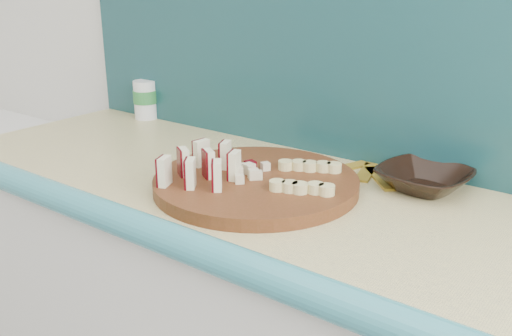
{
  "coord_description": "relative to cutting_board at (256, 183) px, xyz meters",
  "views": [
    {
      "loc": [
        0.52,
        0.58,
        1.36
      ],
      "look_at": [
        -0.16,
        1.48,
        0.96
      ],
      "focal_mm": 40.0,
      "sensor_mm": 36.0,
      "label": 1
    }
  ],
  "objects": [
    {
      "name": "backsplash",
      "position": [
        0.26,
        0.31,
        0.24
      ],
      "size": [
        2.2,
        0.02,
        0.5
      ],
      "primitive_type": "cube",
      "color": "teal",
      "rests_on": "kitchen_counter"
    },
    {
      "name": "cutting_board",
      "position": [
        0.0,
        0.0,
        0.0
      ],
      "size": [
        0.58,
        0.58,
        0.03
      ],
      "primitive_type": "cylinder",
      "rotation": [
        0.0,
        0.0,
        0.43
      ],
      "color": "#47270F",
      "rests_on": "kitchen_counter"
    },
    {
      "name": "apple_wedges",
      "position": [
        -0.09,
        -0.07,
        0.04
      ],
      "size": [
        0.15,
        0.2,
        0.06
      ],
      "color": "#F8F2C6",
      "rests_on": "cutting_board"
    },
    {
      "name": "apple_chunks",
      "position": [
        -0.02,
        -0.01,
        0.02
      ],
      "size": [
        0.06,
        0.07,
        0.02
      ],
      "color": "#F7EDC6",
      "rests_on": "cutting_board"
    },
    {
      "name": "banana_slices",
      "position": [
        0.1,
        0.04,
        0.02
      ],
      "size": [
        0.18,
        0.2,
        0.02
      ],
      "color": "#DECF88",
      "rests_on": "cutting_board"
    },
    {
      "name": "brown_bowl",
      "position": [
        0.29,
        0.21,
        0.01
      ],
      "size": [
        0.21,
        0.21,
        0.05
      ],
      "primitive_type": "imported",
      "rotation": [
        0.0,
        0.0,
        -0.12
      ],
      "color": "black",
      "rests_on": "kitchen_counter"
    },
    {
      "name": "canister",
      "position": [
        -0.64,
        0.28,
        0.05
      ],
      "size": [
        0.07,
        0.07,
        0.12
      ],
      "rotation": [
        0.0,
        0.0,
        -0.31
      ],
      "color": "white",
      "rests_on": "kitchen_counter"
    },
    {
      "name": "banana_peel",
      "position": [
        0.14,
        0.22,
        -0.01
      ],
      "size": [
        0.2,
        0.17,
        0.01
      ],
      "rotation": [
        0.0,
        0.0,
        0.07
      ],
      "color": "#B08A21",
      "rests_on": "kitchen_counter"
    }
  ]
}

